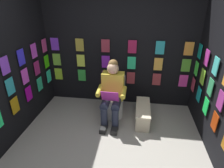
# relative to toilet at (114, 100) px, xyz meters

# --- Properties ---
(display_wall_back) EXTENTS (3.19, 0.14, 2.45)m
(display_wall_back) POSITION_rel_toilet_xyz_m (-0.03, -0.57, 0.90)
(display_wall_back) COLOR black
(display_wall_back) RESTS_ON ground
(display_wall_left) EXTENTS (0.14, 2.01, 2.45)m
(display_wall_left) POSITION_rel_toilet_xyz_m (-1.62, 0.48, 0.90)
(display_wall_left) COLOR black
(display_wall_left) RESTS_ON ground
(display_wall_right) EXTENTS (0.14, 2.01, 2.45)m
(display_wall_right) POSITION_rel_toilet_xyz_m (1.56, 0.48, 0.90)
(display_wall_right) COLOR black
(display_wall_right) RESTS_ON ground
(toilet) EXTENTS (0.41, 0.56, 0.77)m
(toilet) POSITION_rel_toilet_xyz_m (0.00, 0.00, 0.00)
(toilet) COLOR white
(toilet) RESTS_ON ground
(person_reading) EXTENTS (0.53, 0.69, 1.19)m
(person_reading) POSITION_rel_toilet_xyz_m (0.00, 0.23, 0.27)
(person_reading) COLOR gold
(person_reading) RESTS_ON ground
(comic_longbox_near) EXTENTS (0.27, 0.77, 0.32)m
(comic_longbox_near) POSITION_rel_toilet_xyz_m (-0.58, 0.16, -0.17)
(comic_longbox_near) COLOR beige
(comic_longbox_near) RESTS_ON ground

